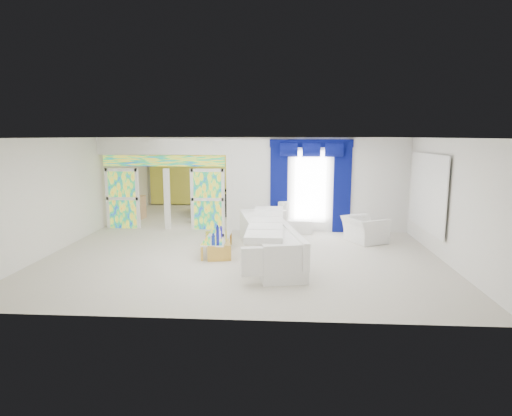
# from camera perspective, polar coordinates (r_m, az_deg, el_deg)

# --- Properties ---
(floor) EXTENTS (12.00, 12.00, 0.00)m
(floor) POSITION_cam_1_polar(r_m,az_deg,el_deg) (13.15, -0.97, -3.85)
(floor) COLOR #B7AF9E
(floor) RESTS_ON ground
(dividing_wall) EXTENTS (5.70, 0.18, 3.00)m
(dividing_wall) POSITION_cam_1_polar(r_m,az_deg,el_deg) (13.88, 8.24, 3.05)
(dividing_wall) COLOR white
(dividing_wall) RESTS_ON ground
(dividing_header) EXTENTS (4.30, 0.18, 0.55)m
(dividing_header) POSITION_cam_1_polar(r_m,az_deg,el_deg) (14.29, -12.25, 8.05)
(dividing_header) COLOR white
(dividing_header) RESTS_ON dividing_wall
(stained_panel_left) EXTENTS (0.95, 0.04, 2.00)m
(stained_panel_left) POSITION_cam_1_polar(r_m,az_deg,el_deg) (14.88, -17.30, 1.21)
(stained_panel_left) COLOR #994C3F
(stained_panel_left) RESTS_ON ground
(stained_panel_right) EXTENTS (0.95, 0.04, 2.00)m
(stained_panel_right) POSITION_cam_1_polar(r_m,az_deg,el_deg) (14.12, -6.43, 1.15)
(stained_panel_right) COLOR #994C3F
(stained_panel_right) RESTS_ON ground
(stained_transom) EXTENTS (4.00, 0.05, 0.35)m
(stained_transom) POSITION_cam_1_polar(r_m,az_deg,el_deg) (14.31, -12.19, 6.15)
(stained_transom) COLOR #994C3F
(stained_transom) RESTS_ON dividing_header
(window_pane) EXTENTS (1.00, 0.02, 2.30)m
(window_pane) POSITION_cam_1_polar(r_m,az_deg,el_deg) (13.77, 7.23, 2.81)
(window_pane) COLOR white
(window_pane) RESTS_ON dividing_wall
(blue_drape_left) EXTENTS (0.55, 0.10, 2.80)m
(blue_drape_left) POSITION_cam_1_polar(r_m,az_deg,el_deg) (13.72, 3.06, 2.64)
(blue_drape_left) COLOR #030B41
(blue_drape_left) RESTS_ON ground
(blue_drape_right) EXTENTS (0.55, 0.10, 2.80)m
(blue_drape_right) POSITION_cam_1_polar(r_m,az_deg,el_deg) (13.84, 11.37, 2.53)
(blue_drape_right) COLOR #030B41
(blue_drape_right) RESTS_ON ground
(blue_pelmet) EXTENTS (2.60, 0.12, 0.25)m
(blue_pelmet) POSITION_cam_1_polar(r_m,az_deg,el_deg) (13.65, 7.36, 8.52)
(blue_pelmet) COLOR #030B41
(blue_pelmet) RESTS_ON dividing_wall
(wall_mirror) EXTENTS (0.04, 2.70, 1.90)m
(wall_mirror) POSITION_cam_1_polar(r_m,az_deg,el_deg) (12.47, 21.87, 1.97)
(wall_mirror) COLOR white
(wall_mirror) RESTS_ON ground
(gold_curtains) EXTENTS (9.70, 0.12, 2.90)m
(gold_curtains) POSITION_cam_1_polar(r_m,az_deg,el_deg) (18.74, 0.47, 4.82)
(gold_curtains) COLOR gold
(gold_curtains) RESTS_ON ground
(white_sofa) EXTENTS (1.86, 4.57, 0.85)m
(white_sofa) POSITION_cam_1_polar(r_m,az_deg,el_deg) (10.97, 1.60, -4.28)
(white_sofa) COLOR white
(white_sofa) RESTS_ON ground
(coffee_table) EXTENTS (0.93, 1.82, 0.39)m
(coffee_table) POSITION_cam_1_polar(r_m,az_deg,el_deg) (11.44, -5.15, -4.93)
(coffee_table) COLOR gold
(coffee_table) RESTS_ON ground
(console_table) EXTENTS (1.22, 0.39, 0.41)m
(console_table) POSITION_cam_1_polar(r_m,az_deg,el_deg) (13.71, 4.93, -2.46)
(console_table) COLOR white
(console_table) RESTS_ON ground
(table_lamp) EXTENTS (0.36, 0.36, 0.58)m
(table_lamp) POSITION_cam_1_polar(r_m,az_deg,el_deg) (13.61, 3.70, -0.41)
(table_lamp) COLOR silver
(table_lamp) RESTS_ON console_table
(armchair) EXTENTS (1.37, 1.44, 0.73)m
(armchair) POSITION_cam_1_polar(r_m,az_deg,el_deg) (12.86, 14.22, -2.79)
(armchair) COLOR white
(armchair) RESTS_ON ground
(grand_piano) EXTENTS (1.83, 2.08, 0.88)m
(grand_piano) POSITION_cam_1_polar(r_m,az_deg,el_deg) (17.07, -5.85, 0.72)
(grand_piano) COLOR black
(grand_piano) RESTS_ON ground
(piano_bench) EXTENTS (1.03, 0.67, 0.32)m
(piano_bench) POSITION_cam_1_polar(r_m,az_deg,el_deg) (15.56, -6.79, -1.20)
(piano_bench) COLOR black
(piano_bench) RESTS_ON ground
(tv_console) EXTENTS (0.61, 0.56, 0.85)m
(tv_console) POSITION_cam_1_polar(r_m,az_deg,el_deg) (16.60, -15.64, 0.11)
(tv_console) COLOR tan
(tv_console) RESTS_ON ground
(chandelier) EXTENTS (0.60, 0.60, 0.60)m
(chandelier) POSITION_cam_1_polar(r_m,az_deg,el_deg) (16.50, -8.10, 8.08)
(chandelier) COLOR gold
(chandelier) RESTS_ON ceiling
(decanters) EXTENTS (0.18, 1.23, 0.29)m
(decanters) POSITION_cam_1_polar(r_m,az_deg,el_deg) (11.34, -5.26, -3.57)
(decanters) COLOR navy
(decanters) RESTS_ON coffee_table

